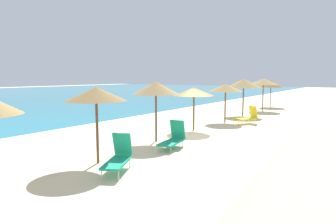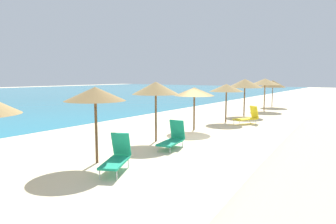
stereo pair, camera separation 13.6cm
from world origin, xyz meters
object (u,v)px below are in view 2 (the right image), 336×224
Objects in this scene: lounge_chair_2 at (173,138)px; beach_umbrella_8 at (265,82)px; beach_umbrella_9 at (273,84)px; beach_umbrella_6 at (226,88)px; lounge_chair_0 at (248,117)px; beach_umbrella_5 at (194,92)px; beach_umbrella_4 at (156,88)px; lounge_chair_1 at (117,156)px; beach_umbrella_3 at (95,94)px; beach_umbrella_7 at (245,83)px.

beach_umbrella_8 is at bearing -95.90° from lounge_chair_2.
beach_umbrella_6 is at bearing -178.95° from beach_umbrella_9.
beach_umbrella_9 reaches higher than beach_umbrella_6.
beach_umbrella_8 is at bearing -49.85° from lounge_chair_0.
beach_umbrella_4 is at bearing -179.94° from beach_umbrella_5.
beach_umbrella_5 is 3.86m from beach_umbrella_6.
beach_umbrella_4 is at bearing 107.32° from lounge_chair_0.
beach_umbrella_9 is at bearing -112.68° from lounge_chair_1.
beach_umbrella_3 is 0.94× the size of beach_umbrella_8.
beach_umbrella_3 is 19.73m from beach_umbrella_8.
beach_umbrella_7 is at bearing -179.62° from beach_umbrella_9.
lounge_chair_1 is at bearing -168.34° from beach_umbrella_5.
beach_umbrella_9 is at bearing -51.35° from lounge_chair_0.
beach_umbrella_4 is 19.43m from beach_umbrella_9.
beach_umbrella_6 is at bearing -2.04° from beach_umbrella_4.
lounge_chair_0 is (11.57, -1.37, -1.98)m from beach_umbrella_3.
beach_umbrella_9 is (23.44, 0.35, -0.11)m from beach_umbrella_3.
beach_umbrella_8 is at bearing -3.48° from beach_umbrella_7.
lounge_chair_0 is (-3.82, -1.66, -2.07)m from beach_umbrella_7.
beach_umbrella_5 is at bearing 178.25° from beach_umbrella_8.
beach_umbrella_5 is at bearing -81.60° from lounge_chair_2.
beach_umbrella_3 reaches higher than beach_umbrella_9.
beach_umbrella_9 is (15.80, -0.05, 0.13)m from beach_umbrella_5.
lounge_chair_0 is 8.19m from lounge_chair_2.
beach_umbrella_5 is (7.64, 0.40, -0.24)m from beach_umbrella_3.
lounge_chair_2 is (-20.05, -1.31, -1.90)m from beach_umbrella_9.
beach_umbrella_4 is 0.98× the size of beach_umbrella_8.
beach_umbrella_7 is (3.90, 0.17, 0.23)m from beach_umbrella_6.
beach_umbrella_8 is 8.55m from lounge_chair_0.
beach_umbrella_7 is at bearing -110.92° from lounge_chair_1.
lounge_chair_2 is at bearing -176.25° from beach_umbrella_9.
beach_umbrella_7 is at bearing 2.43° from beach_umbrella_6.
beach_umbrella_3 is 7.66m from beach_umbrella_5.
beach_umbrella_7 is at bearing -93.39° from lounge_chair_2.
beach_umbrella_3 is 0.94× the size of beach_umbrella_7.
beach_umbrella_9 is 20.18m from lounge_chair_2.
beach_umbrella_7 reaches higher than lounge_chair_2.
beach_umbrella_3 is 1.54× the size of lounge_chair_0.
beach_umbrella_4 is at bearing 179.49° from beach_umbrella_7.
beach_umbrella_4 is 1.15× the size of beach_umbrella_5.
beach_umbrella_5 is 8.25m from lounge_chair_1.
beach_umbrella_9 reaches higher than lounge_chair_1.
beach_umbrella_8 is 1.07× the size of beach_umbrella_9.
lounge_chair_1 is at bearing -159.15° from beach_umbrella_4.
beach_umbrella_5 is 4.80m from lounge_chair_2.
beach_umbrella_9 is at bearing 0.38° from beach_umbrella_7.
beach_umbrella_6 is 11.95m from beach_umbrella_9.
beach_umbrella_4 is 1.05× the size of beach_umbrella_9.
beach_umbrella_8 reaches higher than beach_umbrella_5.
beach_umbrella_7 is 4.35m from beach_umbrella_8.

